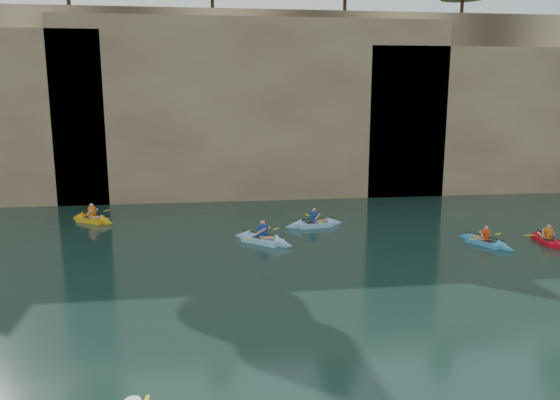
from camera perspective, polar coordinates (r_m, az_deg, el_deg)
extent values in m
plane|color=black|center=(13.58, -1.97, -18.29)|extent=(160.00, 160.00, 0.00)
cube|color=tan|center=(41.77, -6.22, 10.28)|extent=(70.00, 16.00, 12.00)
cube|color=tan|center=(34.51, -2.50, 9.63)|extent=(24.00, 2.40, 11.40)
cube|color=tan|center=(41.46, 26.51, 7.67)|extent=(26.00, 2.40, 9.84)
cube|color=black|center=(34.21, -12.41, 2.47)|extent=(3.50, 1.00, 3.20)
cube|color=black|center=(35.77, 10.55, 3.97)|extent=(5.00, 1.00, 4.50)
cube|color=#8DC7EC|center=(24.59, -1.82, -4.18)|extent=(2.39, 2.29, 0.28)
cone|color=#8DC7EC|center=(23.93, 0.45, -4.61)|extent=(1.17, 1.17, 0.77)
cone|color=#8DC7EC|center=(25.29, -3.96, -3.76)|extent=(1.17, 1.17, 0.77)
cube|color=black|center=(24.65, -2.10, -3.87)|extent=(0.73, 0.73, 0.04)
cube|color=#1B3598|center=(24.48, -1.82, -3.25)|extent=(0.41, 0.41, 0.52)
sphere|color=tan|center=(24.39, -1.83, -2.40)|extent=(0.22, 0.22, 0.22)
cylinder|color=black|center=(24.52, -1.82, -3.54)|extent=(1.71, 1.58, 0.04)
cube|color=yellow|center=(25.33, -0.40, -3.05)|extent=(0.34, 0.36, 0.02)
cube|color=yellow|center=(23.72, -3.33, -4.07)|extent=(0.34, 0.36, 0.02)
cube|color=red|center=(27.32, 26.16, -3.82)|extent=(0.87, 2.31, 0.24)
cone|color=red|center=(28.22, 25.14, -3.28)|extent=(0.72, 0.85, 0.65)
cone|color=red|center=(26.43, 27.25, -4.41)|extent=(0.72, 0.85, 0.65)
cube|color=black|center=(27.17, 26.33, -3.72)|extent=(0.45, 0.58, 0.04)
cube|color=orange|center=(27.24, 26.22, -3.13)|extent=(0.22, 0.31, 0.43)
sphere|color=tan|center=(27.17, 26.28, -2.49)|extent=(0.18, 0.18, 0.18)
cylinder|color=black|center=(27.26, 26.21, -3.30)|extent=(0.21, 1.92, 0.04)
cube|color=yellow|center=(26.86, 24.60, -3.36)|extent=(0.43, 0.12, 0.02)
cube|color=orange|center=(30.08, -19.01, -1.93)|extent=(2.29, 2.02, 0.27)
cone|color=orange|center=(29.29, -17.62, -2.19)|extent=(1.09, 1.08, 0.74)
cone|color=orange|center=(30.89, -20.32, -1.68)|extent=(1.09, 1.08, 0.74)
cube|color=black|center=(30.17, -19.21, -1.70)|extent=(0.72, 0.70, 0.04)
cube|color=orange|center=(30.00, -19.05, -1.20)|extent=(0.40, 0.38, 0.49)
sphere|color=tan|center=(29.93, -19.10, -0.54)|extent=(0.21, 0.21, 0.21)
cylinder|color=black|center=(30.02, -19.04, -1.42)|extent=(1.75, 1.37, 0.04)
cube|color=yellow|center=(30.66, -17.65, -1.08)|extent=(0.32, 0.38, 0.02)
cube|color=yellow|center=(29.41, -20.49, -1.78)|extent=(0.32, 0.38, 0.02)
cube|color=#89BCE5|center=(27.50, 3.58, -2.54)|extent=(2.50, 1.20, 0.26)
cone|color=#89BCE5|center=(27.95, 5.73, -2.35)|extent=(0.97, 0.87, 0.72)
cone|color=#89BCE5|center=(27.10, 1.36, -2.73)|extent=(0.97, 0.87, 0.72)
cube|color=black|center=(27.43, 3.29, -2.36)|extent=(0.63, 0.55, 0.04)
cube|color=navy|center=(27.42, 3.59, -1.77)|extent=(0.36, 0.27, 0.48)
sphere|color=tan|center=(27.34, 3.60, -1.06)|extent=(0.20, 0.20, 0.20)
cylinder|color=black|center=(27.44, 3.58, -1.99)|extent=(2.09, 0.45, 0.04)
cube|color=yellow|center=(28.31, 2.84, -1.57)|extent=(0.16, 0.43, 0.02)
cube|color=yellow|center=(26.58, 4.37, -2.44)|extent=(0.16, 0.43, 0.02)
cube|color=#3B99CA|center=(25.97, 20.66, -4.13)|extent=(1.54, 2.37, 0.23)
cone|color=#3B99CA|center=(26.61, 18.83, -3.64)|extent=(0.91, 1.00, 0.64)
cone|color=#3B99CA|center=(25.36, 22.59, -4.64)|extent=(0.91, 1.00, 0.64)
cube|color=black|center=(25.86, 20.94, -4.02)|extent=(0.59, 0.67, 0.04)
cube|color=red|center=(25.88, 20.71, -3.42)|extent=(0.29, 0.34, 0.43)
sphere|color=tan|center=(25.81, 20.76, -2.76)|extent=(0.18, 0.18, 0.18)
cylinder|color=black|center=(25.90, 20.70, -3.58)|extent=(0.80, 1.74, 0.04)
cube|color=yellow|center=(25.25, 19.52, -3.88)|extent=(0.42, 0.24, 0.02)
cube|color=yellow|center=(26.56, 21.82, -3.31)|extent=(0.42, 0.24, 0.02)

